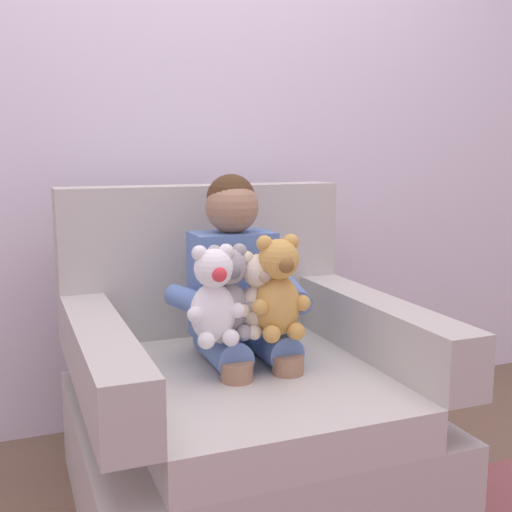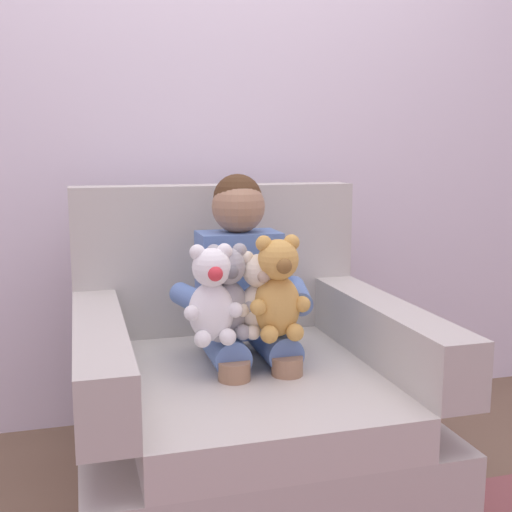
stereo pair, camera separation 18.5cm
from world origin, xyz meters
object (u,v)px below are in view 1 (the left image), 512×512
Objects in this scene: seated_child at (240,293)px; armchair at (240,405)px; plush_honey at (278,290)px; plush_white at (214,298)px; plush_grey at (228,295)px; plush_cream at (259,296)px.

armchair is at bearing -106.55° from seated_child.
plush_white is at bearing 164.54° from plush_honey.
plush_cream is (0.09, -0.01, -0.01)m from plush_grey.
plush_grey is at bearing -129.14° from armchair.
plush_grey is 0.09m from plush_cream.
seated_child is (0.02, 0.04, 0.35)m from armchair.
plush_cream is at bearing -16.57° from plush_grey.
armchair reaches higher than plush_white.
plush_honey reaches higher than plush_cream.
seated_child reaches higher than plush_grey.
seated_child is 0.18m from plush_honey.
plush_honey is (0.07, -0.13, 0.39)m from armchair.
armchair reaches higher than plush_honey.
seated_child reaches higher than plush_honey.
armchair is 0.42m from plush_honey.
plush_cream is 0.84× the size of plush_honey.
armchair is 0.39m from plush_grey.
armchair is at bearing 39.23° from plush_grey.
seated_child is 0.13m from plush_cream.
armchair is at bearing 108.33° from plush_honey.
plush_grey reaches higher than plush_cream.
seated_child is 2.69× the size of plush_honey.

